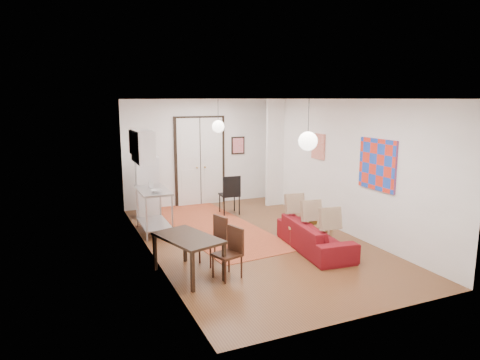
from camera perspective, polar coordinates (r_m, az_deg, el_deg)
name	(u,v)px	position (r m, az deg, el deg)	size (l,w,h in m)	color
floor	(253,240)	(9.01, 1.73, -8.04)	(7.00, 7.00, 0.00)	brown
ceiling	(254,99)	(8.53, 1.84, 10.73)	(4.20, 7.00, 0.02)	white
wall_back	(199,153)	(11.88, -5.43, 3.67)	(4.20, 0.02, 2.90)	silver
wall_front	(369,214)	(5.75, 16.84, -4.30)	(4.20, 0.02, 2.90)	silver
wall_left	(150,179)	(8.00, -11.95, 0.07)	(0.02, 7.00, 2.90)	silver
wall_right	(339,166)	(9.72, 13.06, 1.88)	(0.02, 7.00, 2.90)	silver
double_doors	(200,162)	(11.87, -5.34, 2.45)	(1.44, 0.06, 2.50)	silver
stub_partition	(275,153)	(11.73, 4.67, 3.59)	(0.50, 0.10, 2.90)	silver
wall_cabinet	(143,146)	(9.43, -12.84, 4.38)	(0.35, 1.00, 0.70)	white
painting_popart	(377,165)	(8.72, 17.85, 1.98)	(0.05, 1.00, 1.00)	red
painting_abstract	(318,146)	(10.31, 10.40, 4.44)	(0.05, 0.50, 0.60)	beige
poster_back	(238,145)	(12.24, -0.26, 4.63)	(0.40, 0.03, 0.50)	red
print_left	(132,142)	(9.89, -14.25, 4.89)	(0.03, 0.44, 0.54)	brown
pendant_back	(218,126)	(10.40, -2.92, 7.14)	(0.30, 0.30, 0.80)	white
pendant_front	(308,141)	(6.81, 9.04, 5.15)	(0.30, 0.30, 0.80)	white
kilim_rug	(213,226)	(9.98, -3.58, -6.15)	(1.72, 4.58, 0.01)	#C25230
sofa	(315,236)	(8.50, 9.95, -7.32)	(0.77, 1.98, 0.58)	maroon
coffee_table	(309,227)	(8.85, 9.24, -6.17)	(1.02, 0.79, 0.40)	tan
potted_plant	(314,214)	(8.84, 9.84, -4.54)	(0.35, 0.30, 0.39)	#336D31
kitchen_counter	(154,204)	(9.60, -11.43, -3.18)	(0.64, 1.26, 0.96)	#ACAFB1
bowl	(156,191)	(9.23, -11.12, -1.43)	(0.22, 0.22, 0.06)	beige
soap_bottle	(151,183)	(9.75, -11.83, -0.39)	(0.09, 0.09, 0.20)	#529FB3
fridge	(147,187)	(10.86, -12.23, -0.89)	(0.54, 0.54, 1.52)	silver
dining_table	(188,241)	(7.16, -6.94, -8.07)	(1.03, 1.37, 0.68)	black
dining_chair_near	(211,236)	(7.75, -3.89, -7.47)	(0.50, 0.61, 0.84)	#3B1E13
dining_chair_far	(225,248)	(7.12, -1.98, -9.10)	(0.50, 0.61, 0.84)	#3B1E13
black_side_chair	(228,190)	(11.00, -1.62, -1.38)	(0.50, 0.50, 1.01)	black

